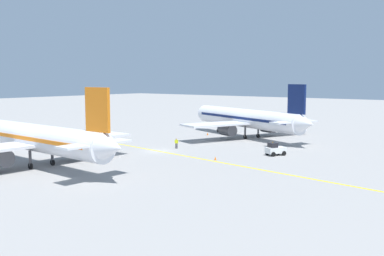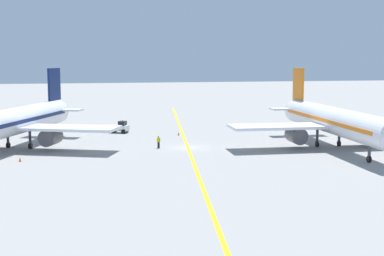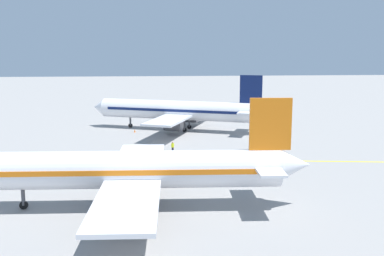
# 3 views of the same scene
# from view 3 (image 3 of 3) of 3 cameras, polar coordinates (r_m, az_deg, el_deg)

# --- Properties ---
(ground_plane) EXTENTS (400.00, 400.00, 0.00)m
(ground_plane) POSITION_cam_3_polar(r_m,az_deg,el_deg) (62.72, -2.74, -4.00)
(ground_plane) COLOR gray
(apron_yellow_centreline) EXTENTS (17.48, 118.84, 0.01)m
(apron_yellow_centreline) POSITION_cam_3_polar(r_m,az_deg,el_deg) (62.72, -2.74, -3.99)
(apron_yellow_centreline) COLOR yellow
(apron_yellow_centreline) RESTS_ON ground
(airplane_at_gate) EXTENTS (28.22, 35.51, 10.60)m
(airplane_at_gate) POSITION_cam_3_polar(r_m,az_deg,el_deg) (43.39, -8.10, -5.36)
(airplane_at_gate) COLOR white
(airplane_at_gate) RESTS_ON ground
(airplane_adjacent_stand) EXTENTS (27.95, 34.12, 10.60)m
(airplane_adjacent_stand) POSITION_cam_3_polar(r_m,az_deg,el_deg) (84.74, -1.66, 2.21)
(airplane_adjacent_stand) COLOR white
(airplane_adjacent_stand) RESTS_ON ground
(baggage_tug_white) EXTENTS (3.35, 2.75, 2.11)m
(baggage_tug_white) POSITION_cam_3_polar(r_m,az_deg,el_deg) (72.72, 10.18, -1.47)
(baggage_tug_white) COLOR white
(baggage_tug_white) RESTS_ON ground
(ground_crew_worker) EXTENTS (0.44, 0.44, 1.68)m
(ground_crew_worker) POSITION_cam_3_polar(r_m,az_deg,el_deg) (66.38, -2.47, -2.41)
(ground_crew_worker) COLOR #23232D
(ground_crew_worker) RESTS_ON ground
(traffic_cone_near_nose) EXTENTS (0.32, 0.32, 0.55)m
(traffic_cone_near_nose) POSITION_cam_3_polar(r_m,az_deg,el_deg) (83.58, -7.28, -0.36)
(traffic_cone_near_nose) COLOR orange
(traffic_cone_near_nose) RESTS_ON ground
(traffic_cone_mid_apron) EXTENTS (0.32, 0.32, 0.55)m
(traffic_cone_mid_apron) POSITION_cam_3_polar(r_m,az_deg,el_deg) (63.32, 8.02, -3.69)
(traffic_cone_mid_apron) COLOR orange
(traffic_cone_mid_apron) RESTS_ON ground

